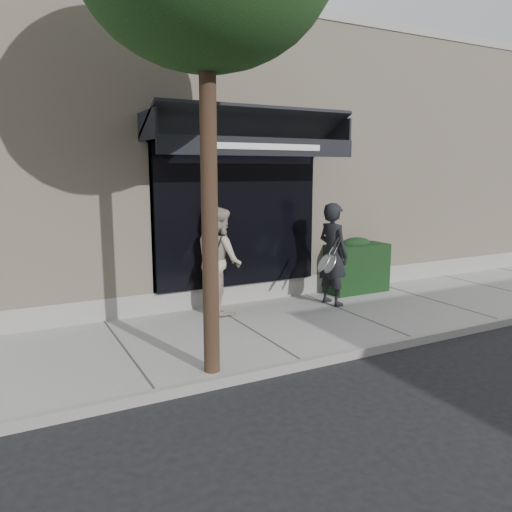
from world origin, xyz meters
TOP-DOWN VIEW (x-y plane):
  - ground at (0.00, 0.00)m, footprint 80.00×80.00m
  - sidewalk at (0.00, 0.00)m, footprint 20.00×3.00m
  - curb at (0.00, -1.55)m, footprint 20.00×0.10m
  - building_facade at (-0.01, 4.96)m, footprint 14.30×8.04m
  - hedge at (1.10, 1.25)m, footprint 1.30×0.70m
  - pedestrian_front at (0.05, 0.62)m, footprint 0.87×0.92m
  - pedestrian_back at (-2.04, 1.12)m, footprint 0.75×0.94m

SIDE VIEW (x-z plane):
  - ground at x=0.00m, z-range 0.00..0.00m
  - sidewalk at x=0.00m, z-range 0.00..0.12m
  - curb at x=0.00m, z-range 0.00..0.14m
  - hedge at x=1.10m, z-range 0.09..1.23m
  - pedestrian_back at x=-2.04m, z-range 0.12..2.01m
  - pedestrian_front at x=0.05m, z-range 0.12..2.04m
  - building_facade at x=-0.01m, z-range -0.08..5.56m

